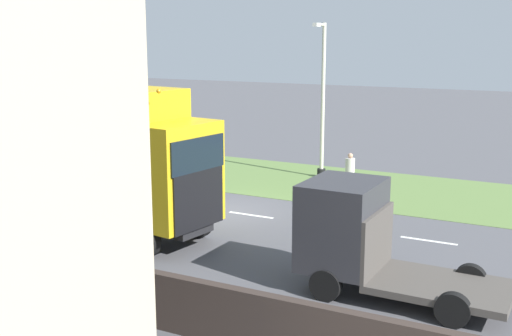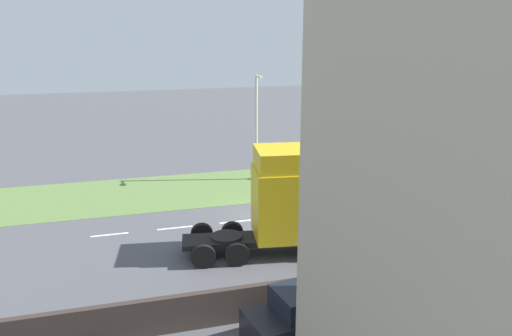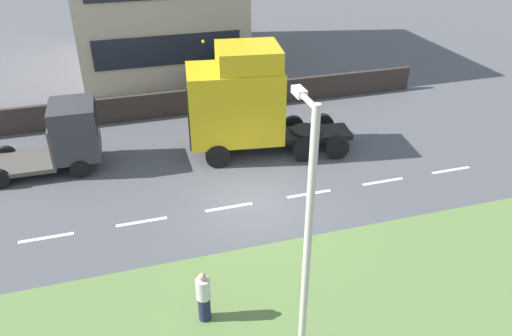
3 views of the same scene
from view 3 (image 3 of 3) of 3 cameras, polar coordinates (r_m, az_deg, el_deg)
The scene contains 9 objects.
ground_plane at distance 18.81m, azimuth -0.45°, elevation -4.06°, with size 120.00×120.00×0.00m, color #515156.
grass_verge at distance 14.48m, azimuth 6.51°, elevation -16.83°, with size 7.00×44.00×0.01m.
lane_markings at distance 18.98m, azimuth 1.58°, elevation -3.71°, with size 0.16×17.80×0.00m.
boundary_wall at distance 26.29m, azimuth -6.00°, elevation 7.72°, with size 0.25×24.00×1.30m.
lorry_cab at distance 21.34m, azimuth -1.70°, elevation 7.58°, with size 3.52×7.37×4.92m.
flatbed_truck at distance 21.94m, azimuth -20.91°, elevation 3.51°, with size 2.36×5.16×2.80m.
parked_car at distance 28.24m, azimuth -2.20°, elevation 10.15°, with size 2.54×4.87×1.98m.
lamp_post at distance 11.42m, azimuth 5.68°, elevation -10.50°, with size 1.31×0.38×6.94m.
pedestrian at distance 13.94m, azimuth -6.00°, elevation -14.48°, with size 0.39×0.39×1.63m.
Camera 3 is at (-14.98, 4.33, 10.51)m, focal length 35.00 mm.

